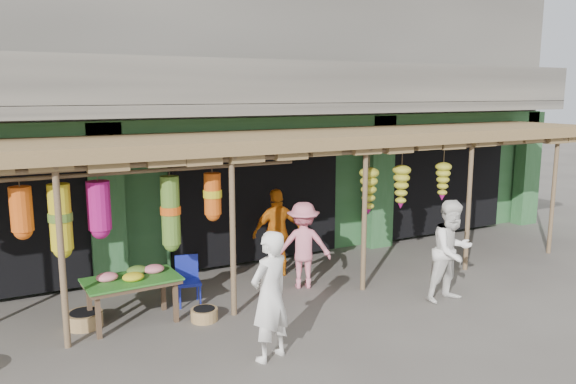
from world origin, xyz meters
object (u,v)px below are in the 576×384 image
flower_table (132,280)px  person_right (452,251)px  blue_chair (188,277)px  person_vendor (277,233)px  person_shopper (303,245)px  person_front (270,296)px

flower_table → person_right: size_ratio=0.83×
blue_chair → person_right: size_ratio=0.47×
blue_chair → person_vendor: bearing=26.5°
blue_chair → person_right: person_right is taller
flower_table → person_vendor: bearing=15.0°
person_right → person_shopper: 2.58m
person_vendor → person_front: bearing=66.1°
person_front → person_vendor: size_ratio=1.03×
blue_chair → person_right: bearing=-16.5°
flower_table → person_vendor: 3.15m
person_shopper → person_right: bearing=160.0°
person_front → person_shopper: 2.86m
blue_chair → person_vendor: size_ratio=0.48×
flower_table → blue_chair: (1.00, 0.40, -0.23)m
flower_table → blue_chair: bearing=18.5°
blue_chair → person_shopper: (2.10, -0.21, 0.33)m
blue_chair → person_front: size_ratio=0.46×
person_vendor → person_shopper: person_vendor is taller
blue_chair → person_right: (3.99, -1.97, 0.42)m
person_vendor → person_right: bearing=132.4°
person_front → person_vendor: person_front is taller
person_front → person_vendor: bearing=-139.3°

